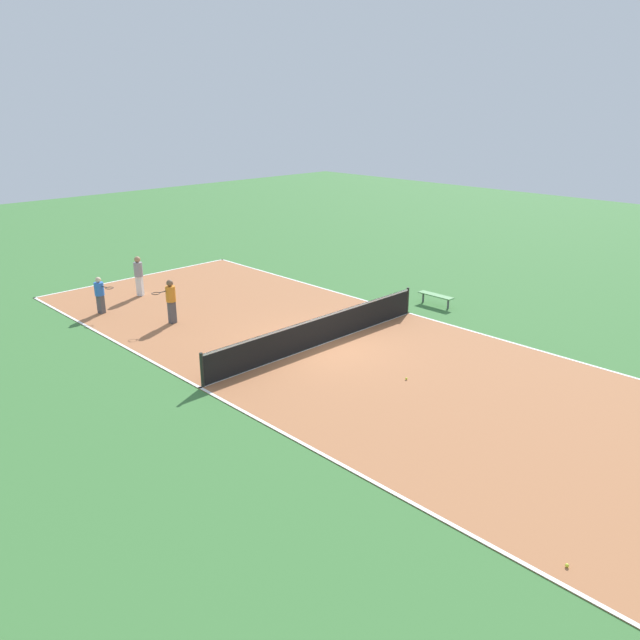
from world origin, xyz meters
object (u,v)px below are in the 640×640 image
object	(u,v)px
tennis_ball_far_baseline	(567,565)
bench	(436,296)
tennis_net	(320,330)
player_baseline_gray	(139,273)
player_center_orange	(171,298)
player_near_blue	(100,293)
tennis_ball_left_sideline	(406,379)

from	to	relation	value
tennis_ball_far_baseline	bench	bearing A→B (deg)	-135.53
tennis_net	bench	distance (m)	6.38
player_baseline_gray	tennis_ball_far_baseline	size ratio (longest dim) A/B	24.87
player_center_orange	tennis_ball_far_baseline	distance (m)	16.19
player_baseline_gray	tennis_net	bearing A→B (deg)	-24.20
player_center_orange	tennis_ball_far_baseline	xyz separation A→B (m)	(1.98, 16.04, -0.91)
player_center_orange	player_near_blue	size ratio (longest dim) A/B	1.15
tennis_ball_far_baseline	player_near_blue	bearing A→B (deg)	-91.94
player_center_orange	bench	bearing A→B (deg)	147.03
tennis_ball_far_baseline	tennis_ball_left_sideline	xyz separation A→B (m)	(-4.19, -6.85, 0.00)
bench	player_baseline_gray	world-z (taller)	player_baseline_gray
player_center_orange	tennis_ball_far_baseline	bearing A→B (deg)	82.32
player_center_orange	tennis_ball_far_baseline	world-z (taller)	player_center_orange
tennis_net	player_near_blue	xyz separation A→B (m)	(3.70, -8.31, 0.28)
player_center_orange	tennis_ball_far_baseline	size ratio (longest dim) A/B	24.19
tennis_net	player_near_blue	bearing A→B (deg)	-65.98
player_baseline_gray	tennis_ball_left_sideline	size ratio (longest dim) A/B	24.87
bench	tennis_ball_left_sideline	bearing A→B (deg)	-60.68
bench	player_center_orange	xyz separation A→B (m)	(8.73, -5.53, 0.58)
player_baseline_gray	player_center_orange	bearing A→B (deg)	-45.85
bench	tennis_ball_far_baseline	xyz separation A→B (m)	(10.72, 10.52, -0.33)
bench	tennis_ball_far_baseline	distance (m)	15.02
player_baseline_gray	tennis_ball_left_sideline	xyz separation A→B (m)	(-1.32, 13.13, -0.93)
player_center_orange	player_baseline_gray	distance (m)	4.03
bench	player_center_orange	world-z (taller)	player_center_orange
tennis_ball_far_baseline	player_center_orange	bearing A→B (deg)	-97.05
tennis_net	bench	bearing A→B (deg)	178.86
player_baseline_gray	player_near_blue	bearing A→B (deg)	-98.37
player_baseline_gray	tennis_ball_left_sideline	distance (m)	13.23
bench	player_center_orange	bearing A→B (deg)	-122.34
tennis_ball_far_baseline	tennis_net	bearing A→B (deg)	-112.20
tennis_net	tennis_ball_far_baseline	distance (m)	11.51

